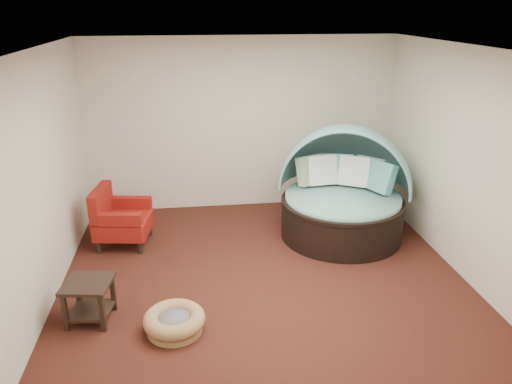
{
  "coord_description": "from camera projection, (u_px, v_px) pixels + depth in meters",
  "views": [
    {
      "loc": [
        -0.83,
        -5.45,
        3.24
      ],
      "look_at": [
        -0.02,
        0.6,
        0.94
      ],
      "focal_mm": 35.0,
      "sensor_mm": 36.0,
      "label": 1
    }
  ],
  "objects": [
    {
      "name": "wall_right",
      "position": [
        465.0,
        164.0,
        6.12
      ],
      "size": [
        0.0,
        5.0,
        5.0
      ],
      "primitive_type": "plane",
      "rotation": [
        1.57,
        0.0,
        -1.57
      ],
      "color": "beige",
      "rests_on": "floor"
    },
    {
      "name": "wall_back",
      "position": [
        242.0,
        125.0,
        8.13
      ],
      "size": [
        5.0,
        0.0,
        5.0
      ],
      "primitive_type": "plane",
      "rotation": [
        1.57,
        0.0,
        0.0
      ],
      "color": "beige",
      "rests_on": "floor"
    },
    {
      "name": "canopy_daybed",
      "position": [
        344.0,
        186.0,
        7.28
      ],
      "size": [
        2.33,
        2.3,
        1.64
      ],
      "rotation": [
        0.0,
        0.0,
        -0.36
      ],
      "color": "black",
      "rests_on": "floor"
    },
    {
      "name": "wall_front",
      "position": [
        317.0,
        285.0,
        3.49
      ],
      "size": [
        5.0,
        0.0,
        5.0
      ],
      "primitive_type": "plane",
      "rotation": [
        -1.57,
        0.0,
        0.0
      ],
      "color": "beige",
      "rests_on": "floor"
    },
    {
      "name": "ceiling",
      "position": [
        265.0,
        48.0,
        5.31
      ],
      "size": [
        5.0,
        5.0,
        0.0
      ],
      "primitive_type": "plane",
      "rotation": [
        3.14,
        0.0,
        0.0
      ],
      "color": "white",
      "rests_on": "wall_back"
    },
    {
      "name": "pet_basket",
      "position": [
        174.0,
        321.0,
        5.24
      ],
      "size": [
        0.76,
        0.76,
        0.23
      ],
      "rotation": [
        0.0,
        0.0,
        0.18
      ],
      "color": "#9B7546",
      "rests_on": "floor"
    },
    {
      "name": "red_armchair",
      "position": [
        119.0,
        219.0,
        7.06
      ],
      "size": [
        0.83,
        0.83,
        0.86
      ],
      "rotation": [
        0.0,
        0.0,
        -0.15
      ],
      "color": "black",
      "rests_on": "floor"
    },
    {
      "name": "floor",
      "position": [
        264.0,
        278.0,
        6.3
      ],
      "size": [
        5.0,
        5.0,
        0.0
      ],
      "primitive_type": "plane",
      "color": "#4A1E15",
      "rests_on": "ground"
    },
    {
      "name": "wall_left",
      "position": [
        41.0,
        182.0,
        5.5
      ],
      "size": [
        0.0,
        5.0,
        5.0
      ],
      "primitive_type": "plane",
      "rotation": [
        1.57,
        0.0,
        1.57
      ],
      "color": "beige",
      "rests_on": "floor"
    },
    {
      "name": "side_table",
      "position": [
        89.0,
        295.0,
        5.37
      ],
      "size": [
        0.56,
        0.56,
        0.47
      ],
      "rotation": [
        0.0,
        0.0,
        -0.15
      ],
      "color": "black",
      "rests_on": "floor"
    }
  ]
}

